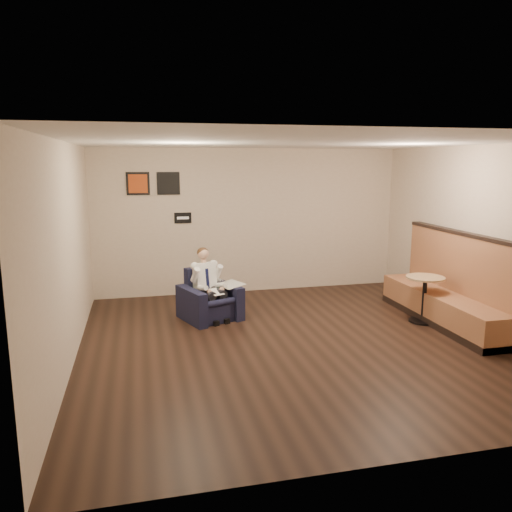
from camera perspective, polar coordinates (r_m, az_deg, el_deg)
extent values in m
plane|color=black|center=(7.28, 4.50, -9.78)|extent=(6.00, 6.00, 0.00)
cube|color=beige|center=(9.78, -0.73, 4.00)|extent=(6.00, 0.02, 2.80)
cube|color=beige|center=(4.23, 17.27, -5.46)|extent=(6.00, 0.02, 2.80)
cube|color=beige|center=(6.65, -20.78, 0.11)|extent=(0.02, 6.00, 2.80)
cube|color=beige|center=(8.33, 24.72, 1.84)|extent=(0.02, 6.00, 2.80)
cube|color=white|center=(6.82, 4.85, 12.83)|extent=(6.00, 6.00, 0.02)
cube|color=black|center=(9.56, -8.36, 4.33)|extent=(0.32, 0.02, 0.20)
cube|color=#BB4417|center=(9.48, -13.34, 8.05)|extent=(0.42, 0.03, 0.42)
cube|color=black|center=(9.50, -9.99, 8.18)|extent=(0.42, 0.03, 0.42)
cube|color=black|center=(8.20, -5.30, -4.44)|extent=(1.08, 1.08, 0.81)
cube|color=white|center=(8.01, -4.64, -4.11)|extent=(0.28, 0.32, 0.01)
cube|color=silver|center=(8.25, -2.95, -3.26)|extent=(0.50, 0.55, 0.01)
cube|color=black|center=(8.50, -5.69, -5.06)|extent=(0.72, 0.72, 0.48)
cube|color=#2BD74D|center=(8.41, -5.96, -3.47)|extent=(0.52, 0.40, 0.01)
cylinder|color=white|center=(8.52, -4.33, -2.95)|extent=(0.11, 0.11, 0.10)
cube|color=black|center=(8.59, -5.22, -3.17)|extent=(0.17, 0.13, 0.01)
cube|color=#905938|center=(8.47, 20.85, -2.45)|extent=(0.67, 2.81, 1.44)
cylinder|color=tan|center=(8.46, 18.66, -4.72)|extent=(0.79, 0.79, 0.75)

